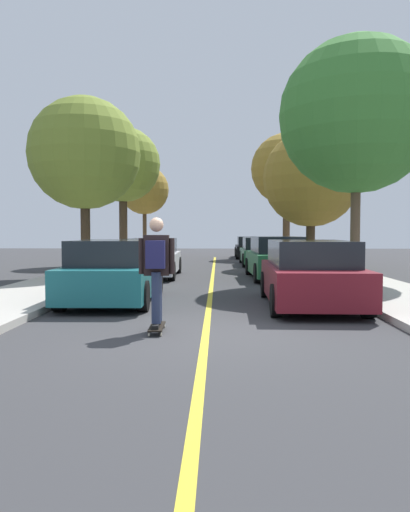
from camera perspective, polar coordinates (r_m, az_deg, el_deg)
ground at (r=8.14m, az=0.09°, el=-8.77°), size 80.00×80.00×0.00m
center_line at (r=12.08m, az=0.56°, el=-4.94°), size 0.12×39.20×0.01m
parked_car_left_nearest at (r=11.72m, az=-10.33°, el=-1.76°), size 1.98×4.20×1.44m
parked_car_left_near at (r=18.17m, az=-6.10°, el=-0.21°), size 1.96×4.48×1.39m
parked_car_right_nearest at (r=11.13m, az=11.90°, el=-2.00°), size 2.02×4.33×1.44m
parked_car_right_near at (r=17.44m, az=8.11°, el=-0.26°), size 1.93×4.58×1.47m
parked_car_right_far at (r=24.31m, az=6.24°, el=0.49°), size 1.83×4.70×1.35m
parked_car_right_farthest at (r=30.90m, az=5.22°, el=0.97°), size 1.94×4.61×1.33m
street_tree_left_nearest at (r=17.94m, az=-13.59°, el=11.29°), size 3.84×3.84×6.10m
street_tree_left_near at (r=24.69m, az=-9.36°, el=10.20°), size 3.61×3.61×6.52m
street_tree_left_far at (r=31.52m, az=-6.93°, el=7.47°), size 3.03×3.03×5.60m
street_tree_right_nearest at (r=16.31m, az=16.95°, el=15.07°), size 4.69×4.69×7.35m
street_tree_right_near at (r=23.23m, az=12.02°, el=8.62°), size 4.35×4.35×6.06m
street_tree_right_far at (r=31.30m, az=9.32°, el=9.74°), size 4.36×4.36×7.50m
fire_hydrant at (r=14.98m, az=-13.61°, el=-1.66°), size 0.20×0.20×0.70m
skateboard at (r=8.22m, az=-5.51°, el=-8.04°), size 0.25×0.85×0.10m
skateboarder at (r=8.06m, az=-5.57°, el=-1.02°), size 0.58×0.70×1.75m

